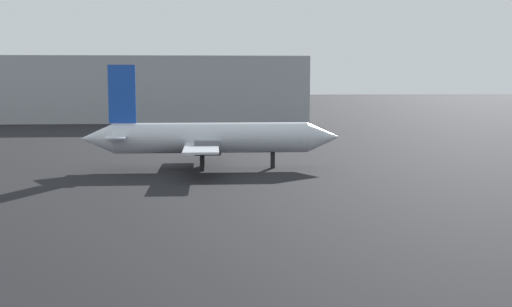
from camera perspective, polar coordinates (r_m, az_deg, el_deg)
name	(u,v)px	position (r m, az deg, el deg)	size (l,w,h in m)	color
airplane_distant	(209,138)	(63.24, -4.10, 1.38)	(25.00, 18.33, 9.97)	silver
terminal_building	(134,88)	(136.49, -10.61, 5.59)	(68.71, 25.19, 12.65)	#999EA3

